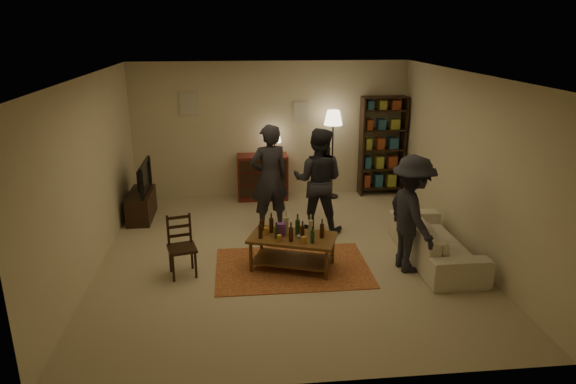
{
  "coord_description": "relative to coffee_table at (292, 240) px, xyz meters",
  "views": [
    {
      "loc": [
        -0.71,
        -7.17,
        3.35
      ],
      "look_at": [
        0.04,
        0.1,
        0.97
      ],
      "focal_mm": 32.0,
      "sensor_mm": 36.0,
      "label": 1
    }
  ],
  "objects": [
    {
      "name": "tv_stand",
      "position": [
        -2.49,
        2.27,
        -0.04
      ],
      "size": [
        0.4,
        1.0,
        1.06
      ],
      "color": "black",
      "rests_on": "ground"
    },
    {
      "name": "person_left",
      "position": [
        -0.21,
        1.52,
        0.49
      ],
      "size": [
        0.76,
        0.6,
        1.83
      ],
      "primitive_type": "imported",
      "rotation": [
        0.0,
        0.0,
        3.42
      ],
      "color": "#24232A",
      "rests_on": "ground"
    },
    {
      "name": "rug",
      "position": [
        0.01,
        -0.01,
        -0.42
      ],
      "size": [
        2.2,
        1.5,
        0.01
      ],
      "primitive_type": "cube",
      "color": "maroon",
      "rests_on": "ground"
    },
    {
      "name": "dresser",
      "position": [
        -0.23,
        3.18,
        0.05
      ],
      "size": [
        1.0,
        0.5,
        1.36
      ],
      "color": "maroon",
      "rests_on": "ground"
    },
    {
      "name": "sofa",
      "position": [
        2.16,
        0.07,
        -0.12
      ],
      "size": [
        0.81,
        2.08,
        0.61
      ],
      "primitive_type": "imported",
      "rotation": [
        0.0,
        0.0,
        1.57
      ],
      "color": "beige",
      "rests_on": "ground"
    },
    {
      "name": "coffee_table",
      "position": [
        0.0,
        0.0,
        0.0
      ],
      "size": [
        1.35,
        1.02,
        0.83
      ],
      "rotation": [
        0.0,
        0.0,
        -0.34
      ],
      "color": "brown",
      "rests_on": "ground"
    },
    {
      "name": "person_right",
      "position": [
        0.59,
        1.4,
        0.46
      ],
      "size": [
        1.04,
        0.92,
        1.77
      ],
      "primitive_type": "imported",
      "rotation": [
        0.0,
        0.0,
        2.8
      ],
      "color": "#222329",
      "rests_on": "ground"
    },
    {
      "name": "floor_lamp",
      "position": [
        1.16,
        3.12,
        1.08
      ],
      "size": [
        0.36,
        0.36,
        1.77
      ],
      "color": "black",
      "rests_on": "ground"
    },
    {
      "name": "bookshelf",
      "position": [
        2.21,
        3.25,
        0.61
      ],
      "size": [
        0.9,
        0.34,
        2.02
      ],
      "color": "black",
      "rests_on": "ground"
    },
    {
      "name": "person_by_sofa",
      "position": [
        1.66,
        -0.21,
        0.41
      ],
      "size": [
        0.76,
        1.16,
        1.68
      ],
      "primitive_type": "imported",
      "rotation": [
        0.0,
        0.0,
        1.71
      ],
      "color": "#222229",
      "rests_on": "ground"
    },
    {
      "name": "floor",
      "position": [
        -0.04,
        0.47,
        -0.43
      ],
      "size": [
        6.0,
        6.0,
        0.0
      ],
      "primitive_type": "plane",
      "color": "#C6B793",
      "rests_on": "ground"
    },
    {
      "name": "dining_chair",
      "position": [
        -1.56,
        -0.01,
        0.03
      ],
      "size": [
        0.46,
        0.46,
        0.87
      ],
      "rotation": [
        0.0,
        0.0,
        0.24
      ],
      "color": "black",
      "rests_on": "ground"
    },
    {
      "name": "room_shell",
      "position": [
        -0.69,
        3.45,
        1.39
      ],
      "size": [
        6.0,
        6.0,
        6.0
      ],
      "color": "beige",
      "rests_on": "ground"
    }
  ]
}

